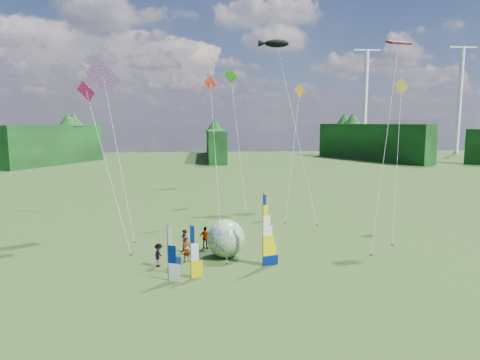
{
  "coord_description": "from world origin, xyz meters",
  "views": [
    {
      "loc": [
        -3.37,
        -22.74,
        9.14
      ],
      "look_at": [
        -1.0,
        4.0,
        5.5
      ],
      "focal_mm": 32.0,
      "sensor_mm": 36.0,
      "label": 1
    }
  ],
  "objects": [
    {
      "name": "camp_chair",
      "position": [
        -5.02,
        2.66,
        0.47
      ],
      "size": [
        0.59,
        0.59,
        0.94
      ],
      "primitive_type": null,
      "rotation": [
        0.0,
        0.0,
        -0.09
      ],
      "color": "#061942",
      "rests_on": "ground"
    },
    {
      "name": "small_kite_orange",
      "position": [
        5.41,
        18.12,
        6.71
      ],
      "size": [
        7.16,
        9.68,
        13.43
      ],
      "primitive_type": null,
      "rotation": [
        0.0,
        0.0,
        0.3
      ],
      "color": "orange",
      "rests_on": "ground"
    },
    {
      "name": "small_kite_yellow",
      "position": [
        12.86,
        11.51,
        6.81
      ],
      "size": [
        6.76,
        11.23,
        13.62
      ],
      "primitive_type": null,
      "rotation": [
        0.0,
        0.0,
        -0.01
      ],
      "color": "yellow",
      "rests_on": "ground"
    },
    {
      "name": "small_kite_red",
      "position": [
        -2.21,
        15.07,
        6.93
      ],
      "size": [
        4.33,
        9.99,
        13.86
      ],
      "primitive_type": null,
      "rotation": [
        0.0,
        0.0,
        0.17
      ],
      "color": "red",
      "rests_on": "ground"
    },
    {
      "name": "side_banner_far",
      "position": [
        -5.41,
        1.34,
        1.6
      ],
      "size": [
        0.92,
        0.44,
        3.2
      ],
      "primitive_type": null,
      "rotation": [
        0.0,
        0.0,
        -0.38
      ],
      "color": "white",
      "rests_on": "ground"
    },
    {
      "name": "turbine_left",
      "position": [
        70.0,
        95.0,
        15.0
      ],
      "size": [
        8.0,
        1.2,
        30.0
      ],
      "primitive_type": null,
      "color": "silver",
      "rests_on": "ground"
    },
    {
      "name": "spectator_a",
      "position": [
        -4.47,
        4.72,
        0.81
      ],
      "size": [
        0.7,
        0.67,
        1.62
      ],
      "primitive_type": "imported",
      "rotation": [
        0.0,
        0.0,
        0.69
      ],
      "color": "#66594C",
      "rests_on": "ground"
    },
    {
      "name": "small_kite_pink",
      "position": [
        -10.41,
        9.52,
        6.46
      ],
      "size": [
        9.23,
        10.56,
        12.91
      ],
      "primitive_type": null,
      "rotation": [
        0.0,
        0.0,
        -0.32
      ],
      "color": "#E51E72",
      "rests_on": "ground"
    },
    {
      "name": "kite_parafoil",
      "position": [
        10.24,
        7.97,
        8.64
      ],
      "size": [
        8.29,
        10.27,
        17.27
      ],
      "primitive_type": null,
      "rotation": [
        0.0,
        0.0,
        0.04
      ],
      "color": "maroon",
      "rests_on": "ground"
    },
    {
      "name": "turbine_right",
      "position": [
        45.0,
        102.0,
        15.0
      ],
      "size": [
        8.0,
        1.2,
        30.0
      ],
      "primitive_type": null,
      "color": "silver",
      "rests_on": "ground"
    },
    {
      "name": "spectator_b",
      "position": [
        -4.64,
        6.66,
        0.83
      ],
      "size": [
        0.89,
        0.71,
        1.65
      ],
      "primitive_type": "imported",
      "rotation": [
        0.0,
        0.0,
        -0.45
      ],
      "color": "#66594C",
      "rests_on": "ground"
    },
    {
      "name": "feather_banner_main",
      "position": [
        0.39,
        3.28,
        2.33
      ],
      "size": [
        1.23,
        0.49,
        4.65
      ],
      "primitive_type": null,
      "rotation": [
        0.0,
        0.0,
        0.32
      ],
      "color": "#01155E",
      "rests_on": "ground"
    },
    {
      "name": "side_banner_left",
      "position": [
        -4.11,
        1.6,
        1.59
      ],
      "size": [
        0.9,
        0.16,
        3.17
      ],
      "primitive_type": null,
      "rotation": [
        0.0,
        0.0,
        0.07
      ],
      "color": "#D9CD00",
      "rests_on": "ground"
    },
    {
      "name": "small_kite_green",
      "position": [
        0.51,
        23.46,
        7.98
      ],
      "size": [
        4.51,
        14.09,
        15.95
      ],
      "primitive_type": null,
      "rotation": [
        0.0,
        0.0,
        0.07
      ],
      "color": "#249E17",
      "rests_on": "ground"
    },
    {
      "name": "spectator_d",
      "position": [
        -3.2,
        7.48,
        0.82
      ],
      "size": [
        1.04,
        0.71,
        1.64
      ],
      "primitive_type": "imported",
      "rotation": [
        0.0,
        0.0,
        2.78
      ],
      "color": "#66594C",
      "rests_on": "ground"
    },
    {
      "name": "bol_inflatable",
      "position": [
        -1.84,
        5.49,
        1.29
      ],
      "size": [
        3.31,
        3.31,
        2.58
      ],
      "primitive_type": "sphere",
      "rotation": [
        0.0,
        0.0,
        -0.35
      ],
      "color": "#032F9F",
      "rests_on": "ground"
    },
    {
      "name": "spectator_c",
      "position": [
        -6.21,
        3.87,
        0.75
      ],
      "size": [
        0.55,
        1.03,
        1.51
      ],
      "primitive_type": "imported",
      "rotation": [
        0.0,
        0.0,
        1.37
      ],
      "color": "#66594C",
      "rests_on": "ground"
    },
    {
      "name": "ground",
      "position": [
        0.0,
        0.0,
        0.0
      ],
      "size": [
        220.0,
        220.0,
        0.0
      ],
      "primitive_type": "plane",
      "color": "#3D5F26",
      "rests_on": "ground"
    },
    {
      "name": "kite_rainbow_delta",
      "position": [
        -10.17,
        12.57,
        7.7
      ],
      "size": [
        9.4,
        11.9,
        15.41
      ],
      "primitive_type": null,
      "rotation": [
        0.0,
        0.0,
        0.14
      ],
      "color": "red",
      "rests_on": "ground"
    },
    {
      "name": "kite_whale",
      "position": [
        5.99,
        20.28,
        9.79
      ],
      "size": [
        8.37,
        16.83,
        19.59
      ],
      "primitive_type": null,
      "rotation": [
        0.0,
        0.0,
        -0.23
      ],
      "color": "black",
      "rests_on": "ground"
    },
    {
      "name": "treeline_ring",
      "position": [
        0.0,
        0.0,
        4.0
      ],
      "size": [
        210.0,
        210.0,
        8.0
      ],
      "primitive_type": null,
      "color": "#185F1F",
      "rests_on": "ground"
    }
  ]
}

